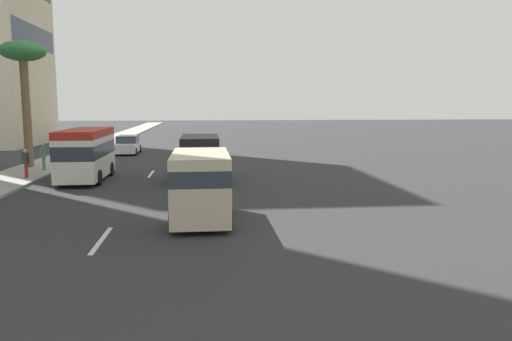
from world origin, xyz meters
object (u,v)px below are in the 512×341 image
(van_fifth, at_px, (201,182))
(pedestrian_near_lamp, at_px, (26,162))
(van_second, at_px, (200,156))
(palm_tree, at_px, (23,61))
(pedestrian_mid_block, at_px, (43,156))
(car_fourth, at_px, (201,147))
(minibus_third, at_px, (86,152))
(car_lead, at_px, (128,145))

(van_fifth, xyz_separation_m, pedestrian_near_lamp, (11.03, 10.04, -0.40))
(van_second, relative_size, palm_tree, 0.56)
(van_second, xyz_separation_m, pedestrian_mid_block, (5.00, 9.96, -0.40))
(van_second, height_order, pedestrian_mid_block, van_second)
(pedestrian_mid_block, bearing_deg, pedestrian_near_lamp, -31.75)
(car_fourth, height_order, pedestrian_near_lamp, pedestrian_near_lamp)
(van_second, bearing_deg, pedestrian_near_lamp, 79.74)
(minibus_third, xyz_separation_m, pedestrian_near_lamp, (0.49, 3.49, -0.55))
(pedestrian_near_lamp, xyz_separation_m, palm_tree, (5.13, 1.54, 6.10))
(car_fourth, bearing_deg, minibus_third, 152.91)
(car_lead, xyz_separation_m, pedestrian_near_lamp, (-14.92, 3.48, 0.30))
(minibus_third, height_order, palm_tree, palm_tree)
(car_lead, distance_m, pedestrian_near_lamp, 15.32)
(car_lead, relative_size, pedestrian_near_lamp, 2.78)
(van_fifth, height_order, palm_tree, palm_tree)
(pedestrian_mid_block, bearing_deg, car_fourth, 99.76)
(car_lead, bearing_deg, minibus_third, 0.06)
(van_second, bearing_deg, car_lead, 21.16)
(car_fourth, bearing_deg, car_lead, 66.14)
(car_fourth, relative_size, palm_tree, 0.51)
(car_lead, distance_m, palm_tree, 12.72)
(car_lead, bearing_deg, van_fifth, 14.18)
(minibus_third, relative_size, pedestrian_near_lamp, 3.71)
(pedestrian_near_lamp, bearing_deg, van_fifth, -30.80)
(car_lead, relative_size, van_second, 0.99)
(van_fifth, relative_size, pedestrian_mid_block, 2.77)
(car_fourth, relative_size, pedestrian_near_lamp, 2.55)
(van_second, height_order, van_fifth, van_second)
(car_lead, xyz_separation_m, pedestrian_mid_block, (-11.71, 3.49, 0.32))
(van_fifth, bearing_deg, pedestrian_mid_block, 35.22)
(car_lead, height_order, car_fourth, car_fourth)
(van_fifth, relative_size, pedestrian_near_lamp, 2.81)
(minibus_third, height_order, pedestrian_mid_block, minibus_third)
(van_fifth, distance_m, pedestrian_mid_block, 17.43)
(palm_tree, bearing_deg, minibus_third, -138.17)
(van_second, bearing_deg, minibus_third, 78.52)
(car_lead, relative_size, van_fifth, 0.99)
(minibus_third, bearing_deg, pedestrian_near_lamp, -97.97)
(car_fourth, distance_m, palm_tree, 14.84)
(car_fourth, relative_size, van_fifth, 0.91)
(palm_tree, bearing_deg, car_fourth, -58.81)
(pedestrian_near_lamp, height_order, pedestrian_mid_block, pedestrian_mid_block)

